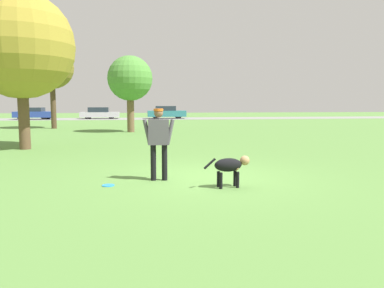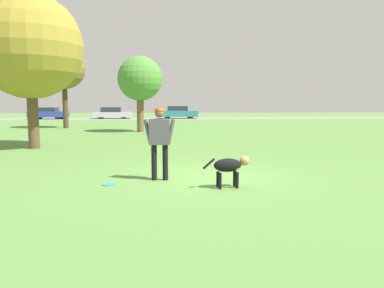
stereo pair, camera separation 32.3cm
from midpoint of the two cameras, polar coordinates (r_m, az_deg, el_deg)
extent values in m
plane|color=#56843D|center=(9.17, 0.93, -5.10)|extent=(120.00, 120.00, 0.00)
cube|color=gray|center=(43.38, -5.78, 3.88)|extent=(120.00, 6.00, 0.01)
cylinder|color=black|center=(8.80, -5.26, -2.83)|extent=(0.14, 0.14, 0.84)
cylinder|color=black|center=(8.81, -6.96, -2.84)|extent=(0.14, 0.14, 0.84)
cube|color=#514C56|center=(8.72, -6.16, 1.83)|extent=(0.49, 0.26, 0.60)
cylinder|color=#514C56|center=(8.71, -4.42, 1.84)|extent=(0.22, 0.11, 0.60)
cylinder|color=#514C56|center=(8.74, -7.90, 1.82)|extent=(0.22, 0.11, 0.60)
sphere|color=brown|center=(8.70, -6.20, 4.71)|extent=(0.23, 0.23, 0.21)
cylinder|color=#D15B19|center=(8.70, -6.20, 5.19)|extent=(0.24, 0.24, 0.06)
ellipsoid|color=black|center=(8.02, 4.39, -3.20)|extent=(0.64, 0.37, 0.29)
ellipsoid|color=tan|center=(8.09, 5.51, -3.50)|extent=(0.18, 0.22, 0.16)
sphere|color=tan|center=(8.14, 6.91, -2.52)|extent=(0.23, 0.23, 0.21)
cylinder|color=black|center=(8.22, 5.44, -5.24)|extent=(0.08, 0.08, 0.35)
cylinder|color=black|center=(8.07, 5.83, -5.45)|extent=(0.08, 0.08, 0.35)
cylinder|color=black|center=(8.10, 2.91, -5.39)|extent=(0.08, 0.08, 0.35)
cylinder|color=black|center=(7.95, 3.26, -5.62)|extent=(0.08, 0.08, 0.35)
cylinder|color=black|center=(7.89, 1.54, -3.02)|extent=(0.27, 0.08, 0.24)
cylinder|color=#268CE5|center=(8.49, -13.72, -6.15)|extent=(0.27, 0.27, 0.02)
torus|color=#268CE5|center=(8.49, -13.72, -6.15)|extent=(0.27, 0.27, 0.02)
cylinder|color=brown|center=(16.06, -24.77, 3.66)|extent=(0.42, 0.42, 2.47)
sphere|color=olive|center=(16.20, -25.23, 13.45)|extent=(4.07, 4.07, 4.07)
cylinder|color=#4C3826|center=(28.25, -20.69, 5.42)|extent=(0.36, 0.36, 3.16)
sphere|color=olive|center=(28.36, -20.90, 10.88)|extent=(2.99, 2.99, 2.99)
cylinder|color=brown|center=(23.60, -9.72, 4.57)|extent=(0.44, 0.44, 2.28)
sphere|color=#4C8938|center=(23.64, -9.82, 9.85)|extent=(2.76, 2.76, 2.76)
cube|color=#284293|center=(44.69, -23.07, 4.17)|extent=(4.21, 2.03, 0.64)
cube|color=#232D38|center=(44.72, -23.25, 4.86)|extent=(2.22, 1.68, 0.44)
cylinder|color=black|center=(45.09, -21.24, 3.98)|extent=(0.67, 0.23, 0.66)
cylinder|color=black|center=(43.56, -21.83, 3.89)|extent=(0.67, 0.23, 0.66)
cylinder|color=black|center=(45.85, -24.22, 3.89)|extent=(0.67, 0.23, 0.66)
cylinder|color=black|center=(44.35, -24.90, 3.80)|extent=(0.67, 0.23, 0.66)
cube|color=#B7B7BC|center=(43.94, -14.06, 4.37)|extent=(4.34, 1.86, 0.56)
cube|color=#232D38|center=(43.94, -14.25, 5.09)|extent=(2.27, 1.57, 0.55)
cylinder|color=black|center=(44.61, -12.30, 4.18)|extent=(0.57, 0.21, 0.56)
cylinder|color=black|center=(43.06, -12.44, 4.11)|extent=(0.57, 0.21, 0.56)
cylinder|color=black|center=(44.86, -15.61, 4.11)|extent=(0.57, 0.21, 0.56)
cylinder|color=black|center=(43.32, -15.86, 4.03)|extent=(0.57, 0.21, 0.56)
cube|color=teal|center=(43.46, -4.10, 4.64)|extent=(4.42, 1.85, 0.68)
cube|color=#232D38|center=(43.44, -4.28, 5.44)|extent=(2.31, 1.57, 0.54)
cylinder|color=black|center=(44.35, -2.47, 4.38)|extent=(0.67, 0.21, 0.67)
cylinder|color=black|center=(42.82, -2.25, 4.31)|extent=(0.67, 0.21, 0.67)
cylinder|color=black|center=(44.16, -5.88, 4.34)|extent=(0.67, 0.21, 0.67)
cylinder|color=black|center=(42.62, -5.79, 4.27)|extent=(0.67, 0.21, 0.67)
camera|label=1|loc=(0.16, -91.11, -0.12)|focal=35.00mm
camera|label=2|loc=(0.16, 88.89, 0.12)|focal=35.00mm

